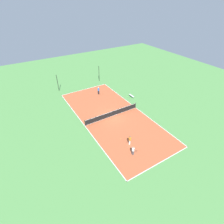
% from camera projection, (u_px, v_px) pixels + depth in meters
% --- Properties ---
extents(ground_plane, '(80.00, 80.00, 0.00)m').
position_uv_depth(ground_plane, '(112.00, 116.00, 31.83)').
color(ground_plane, '#518E47').
extents(court_surface, '(10.94, 24.75, 0.02)m').
position_uv_depth(court_surface, '(112.00, 116.00, 31.83)').
color(court_surface, '#B75633').
rests_on(court_surface, ground_plane).
extents(tennis_net, '(10.74, 0.10, 1.09)m').
position_uv_depth(tennis_net, '(112.00, 113.00, 31.51)').
color(tennis_net, black).
rests_on(tennis_net, court_surface).
extents(bench, '(0.36, 1.44, 0.45)m').
position_uv_depth(bench, '(132.00, 96.00, 37.27)').
color(bench, silver).
rests_on(bench, ground_plane).
extents(player_center_orange, '(0.92, 0.86, 1.58)m').
position_uv_depth(player_center_orange, '(130.00, 140.00, 25.43)').
color(player_center_orange, white).
rests_on(player_center_orange, court_surface).
extents(player_near_blue, '(0.51, 0.51, 1.73)m').
position_uv_depth(player_near_blue, '(99.00, 90.00, 38.04)').
color(player_near_blue, black).
rests_on(player_near_blue, court_surface).
extents(player_near_white, '(0.40, 0.95, 1.48)m').
position_uv_depth(player_near_white, '(133.00, 150.00, 23.84)').
color(player_near_white, '#4C4C51').
rests_on(player_near_white, court_surface).
extents(tennis_ball_near_net, '(0.07, 0.07, 0.07)m').
position_uv_depth(tennis_ball_near_net, '(109.00, 110.00, 33.37)').
color(tennis_ball_near_net, '#CCE033').
rests_on(tennis_ball_near_net, court_surface).
extents(tennis_ball_right_alley, '(0.07, 0.07, 0.07)m').
position_uv_depth(tennis_ball_right_alley, '(121.00, 139.00, 26.83)').
color(tennis_ball_right_alley, '#CCE033').
rests_on(tennis_ball_right_alley, court_surface).
extents(fence_post_back_left, '(0.12, 0.12, 3.85)m').
position_uv_depth(fence_post_back_left, '(58.00, 83.00, 38.90)').
color(fence_post_back_left, black).
rests_on(fence_post_back_left, ground_plane).
extents(fence_post_back_right, '(0.12, 0.12, 3.85)m').
position_uv_depth(fence_post_back_right, '(99.00, 74.00, 43.36)').
color(fence_post_back_right, black).
rests_on(fence_post_back_right, ground_plane).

